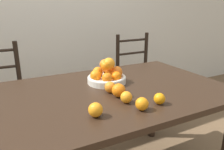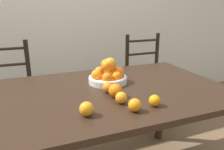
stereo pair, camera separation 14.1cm
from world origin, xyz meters
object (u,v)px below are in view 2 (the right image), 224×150
(fruit_bowl, at_px, (108,75))
(chair_right, at_px, (148,82))
(orange_loose_1, at_px, (87,109))
(chair_left, at_px, (8,101))
(orange_loose_0, at_px, (155,101))
(orange_loose_3, at_px, (108,87))
(orange_loose_5, at_px, (135,105))
(orange_loose_4, at_px, (121,98))
(orange_loose_2, at_px, (115,90))

(fruit_bowl, height_order, chair_right, chair_right)
(orange_loose_1, height_order, chair_left, chair_left)
(fruit_bowl, distance_m, orange_loose_0, 0.45)
(orange_loose_3, xyz_separation_m, orange_loose_5, (0.03, -0.28, -0.00))
(chair_right, bearing_deg, orange_loose_4, -128.62)
(chair_right, bearing_deg, orange_loose_3, -134.52)
(orange_loose_0, distance_m, orange_loose_1, 0.36)
(orange_loose_5, height_order, chair_left, chair_left)
(orange_loose_1, relative_size, orange_loose_2, 0.88)
(orange_loose_2, distance_m, orange_loose_3, 0.08)
(chair_left, bearing_deg, chair_right, 1.59)
(orange_loose_3, bearing_deg, orange_loose_0, -59.35)
(fruit_bowl, xyz_separation_m, orange_loose_1, (-0.26, -0.42, -0.02))
(chair_right, bearing_deg, orange_loose_0, -120.39)
(chair_left, height_order, chair_right, same)
(orange_loose_2, distance_m, orange_loose_5, 0.20)
(orange_loose_1, bearing_deg, chair_left, 112.70)
(orange_loose_5, distance_m, chair_left, 1.32)
(fruit_bowl, xyz_separation_m, orange_loose_0, (0.09, -0.44, -0.02))
(orange_loose_2, bearing_deg, orange_loose_0, -52.29)
(orange_loose_1, relative_size, orange_loose_3, 1.02)
(fruit_bowl, relative_size, orange_loose_1, 3.76)
(orange_loose_0, bearing_deg, orange_loose_1, 175.68)
(chair_left, bearing_deg, orange_loose_2, -52.05)
(chair_left, relative_size, chair_right, 1.00)
(fruit_bowl, relative_size, orange_loose_3, 3.85)
(orange_loose_2, bearing_deg, orange_loose_3, 99.77)
(orange_loose_3, bearing_deg, orange_loose_1, -129.62)
(orange_loose_2, height_order, orange_loose_4, orange_loose_2)
(orange_loose_0, xyz_separation_m, orange_loose_3, (-0.16, 0.27, 0.00))
(orange_loose_0, bearing_deg, orange_loose_4, 147.36)
(orange_loose_5, bearing_deg, chair_left, 121.68)
(orange_loose_2, bearing_deg, chair_left, 126.36)
(orange_loose_1, bearing_deg, fruit_bowl, 57.64)
(orange_loose_1, bearing_deg, orange_loose_5, -10.48)
(chair_left, bearing_deg, orange_loose_1, -65.71)
(fruit_bowl, xyz_separation_m, chair_left, (-0.70, 0.63, -0.34))
(orange_loose_0, distance_m, orange_loose_5, 0.13)
(fruit_bowl, distance_m, orange_loose_4, 0.35)
(orange_loose_1, height_order, orange_loose_5, orange_loose_1)
(orange_loose_3, bearing_deg, orange_loose_4, -86.61)
(orange_loose_3, bearing_deg, fruit_bowl, 69.77)
(orange_loose_4, relative_size, chair_left, 0.07)
(fruit_bowl, bearing_deg, orange_loose_1, -122.36)
(orange_loose_2, relative_size, orange_loose_4, 1.23)
(orange_loose_3, bearing_deg, orange_loose_2, -80.23)
(orange_loose_2, height_order, orange_loose_5, orange_loose_2)
(orange_loose_0, height_order, chair_right, chair_right)
(orange_loose_3, height_order, orange_loose_5, orange_loose_3)
(orange_loose_0, height_order, chair_left, chair_left)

